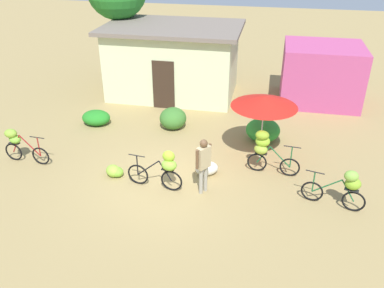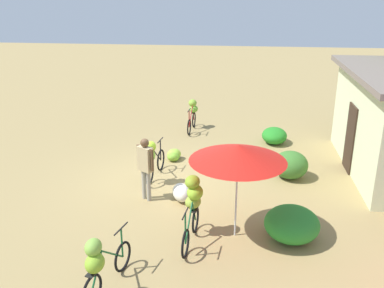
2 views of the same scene
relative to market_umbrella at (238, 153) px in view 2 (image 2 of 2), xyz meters
name	(u,v)px [view 2 (image 2 of 2)]	position (x,y,z in m)	size (l,w,h in m)	color
ground_plane	(164,181)	(-2.61, -2.08, -1.97)	(60.00, 60.00, 0.00)	#9A824F
hedge_bush_front_left	(274,136)	(-6.23, 1.24, -1.69)	(1.08, 0.87, 0.55)	#258123
hedge_bush_front_right	(291,165)	(-3.29, 1.51, -1.57)	(1.00, 1.00, 0.80)	#3A712B
hedge_bush_mid	(292,224)	(0.03, 1.22, -1.59)	(1.19, 1.20, 0.76)	#2A882D
market_umbrella	(238,153)	(0.00, 0.00, 0.00)	(2.07, 2.07, 2.15)	beige
bicycle_leftmost	(193,112)	(-7.50, -1.81, -1.28)	(1.59, 0.43, 1.14)	black
bicycle_near_pile	(152,157)	(-2.60, -2.40, -1.24)	(1.69, 0.45, 1.26)	black
bicycle_center_loaded	(193,201)	(0.15, -0.93, -1.11)	(1.59, 0.46, 1.41)	black
bicycle_by_shop	(99,262)	(2.29, -2.33, -1.26)	(1.65, 0.48, 1.21)	black
banana_pile_on_ground	(174,155)	(-4.24, -2.05, -1.81)	(0.70, 0.61, 0.35)	#76C134
produce_sack	(181,193)	(-1.53, -1.42, -1.75)	(0.70, 0.44, 0.44)	silver
person_vendor	(145,163)	(-1.48, -2.32, -0.94)	(0.39, 0.49, 1.68)	gray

